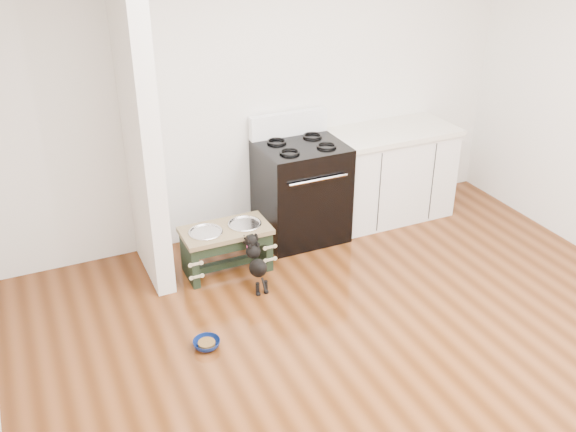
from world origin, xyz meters
The scene contains 8 objects.
ground centered at (0.00, 0.00, 0.00)m, with size 5.00×5.00×0.00m, color #46220C.
room_shell centered at (0.00, 0.00, 1.62)m, with size 5.00×5.00×5.00m.
partition_wall centered at (-1.18, 2.10, 1.35)m, with size 0.15×0.80×2.70m, color silver.
oven_range centered at (0.25, 2.16, 0.48)m, with size 0.76×0.69×1.14m.
cabinet_run centered at (1.23, 2.18, 0.45)m, with size 1.24×0.64×0.91m.
dog_feeder centered at (-0.60, 1.85, 0.29)m, with size 0.75×0.40×0.43m.
puppy centered at (-0.47, 1.50, 0.25)m, with size 0.13×0.39×0.46m.
floor_bowl centered at (-1.09, 0.92, 0.03)m, with size 0.23×0.23×0.06m.
Camera 1 is at (-2.09, -2.69, 3.00)m, focal length 40.00 mm.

